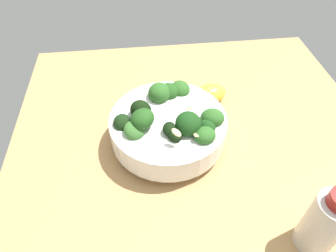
# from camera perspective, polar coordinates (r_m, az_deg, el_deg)

# --- Properties ---
(ground_plane) EXTENTS (0.70, 0.70, 0.03)m
(ground_plane) POSITION_cam_1_polar(r_m,az_deg,el_deg) (0.58, 5.48, -4.32)
(ground_plane) COLOR tan
(bowl_of_broccoli) EXTENTS (0.21, 0.21, 0.10)m
(bowl_of_broccoli) POSITION_cam_1_polar(r_m,az_deg,el_deg) (0.53, -0.01, 0.23)
(bowl_of_broccoli) COLOR white
(bowl_of_broccoli) RESTS_ON ground_plane
(lemon_wedge) EXTENTS (0.08, 0.06, 0.04)m
(lemon_wedge) POSITION_cam_1_polar(r_m,az_deg,el_deg) (0.64, 8.04, 6.10)
(lemon_wedge) COLOR yellow
(lemon_wedge) RESTS_ON ground_plane
(bottle_tall) EXTENTS (0.05, 0.05, 0.12)m
(bottle_tall) POSITION_cam_1_polar(r_m,az_deg,el_deg) (0.46, 27.52, -15.95)
(bottle_tall) COLOR beige
(bottle_tall) RESTS_ON ground_plane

